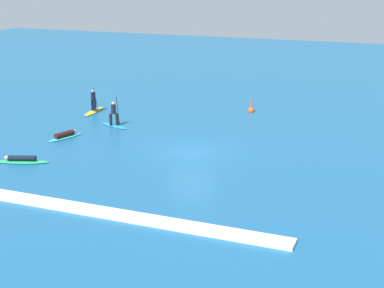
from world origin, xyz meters
TOP-DOWN VIEW (x-y plane):
  - ground_plane at (0.00, 0.00)m, footprint 120.00×120.00m
  - surfer_on_yellow_board at (-10.93, 6.71)m, footprint 0.99×3.19m
  - surfer_on_blue_board at (-7.37, 3.54)m, footprint 2.65×1.58m
  - surfer_on_teal_board at (-8.93, -0.29)m, footprint 1.39×2.74m
  - surfer_on_green_board at (-8.43, -5.52)m, footprint 3.24×1.77m
  - marker_buoy at (0.53, 11.23)m, footprint 0.48×0.48m
  - wave_crest at (0.00, -10.17)m, footprint 16.94×0.90m

SIDE VIEW (x-z plane):
  - ground_plane at x=0.00m, z-range 0.00..0.00m
  - wave_crest at x=0.00m, z-range 0.00..0.18m
  - surfer_on_green_board at x=-8.43m, z-range -0.07..0.35m
  - marker_buoy at x=0.53m, z-range -0.35..0.70m
  - surfer_on_teal_board at x=-8.93m, z-range -0.05..0.40m
  - surfer_on_yellow_board at x=-10.93m, z-range -0.56..1.45m
  - surfer_on_blue_board at x=-7.37m, z-range -0.58..1.60m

